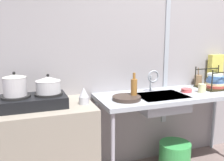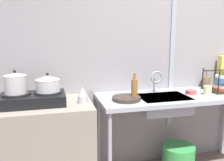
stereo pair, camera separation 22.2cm
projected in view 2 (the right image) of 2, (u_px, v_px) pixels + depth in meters
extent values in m
cube|color=#969396|center=(179.00, 35.00, 2.70)|extent=(4.98, 0.10, 2.77)
cube|color=#A0A9B4|center=(174.00, 22.00, 2.59)|extent=(0.05, 0.01, 2.22)
cube|color=gray|center=(33.00, 150.00, 2.20)|extent=(1.03, 0.56, 0.82)
cube|color=#A0A9B4|center=(178.00, 97.00, 2.46)|extent=(1.58, 0.56, 0.04)
cylinder|color=#A6A4B2|center=(110.00, 156.00, 2.13)|extent=(0.04, 0.04, 0.78)
cylinder|color=#9CA8B8|center=(99.00, 134.00, 2.59)|extent=(0.04, 0.04, 0.78)
cylinder|color=#9EABB9|center=(224.00, 121.00, 2.95)|extent=(0.04, 0.04, 0.78)
cube|color=black|center=(33.00, 99.00, 2.12)|extent=(0.53, 0.31, 0.09)
cylinder|color=black|center=(16.00, 94.00, 2.08)|extent=(0.23, 0.23, 0.02)
cylinder|color=black|center=(48.00, 92.00, 2.14)|extent=(0.23, 0.23, 0.02)
cylinder|color=silver|center=(16.00, 84.00, 2.06)|extent=(0.18, 0.18, 0.15)
cone|color=beige|center=(15.00, 74.00, 2.05)|extent=(0.18, 0.18, 0.02)
sphere|color=black|center=(15.00, 71.00, 2.04)|extent=(0.02, 0.02, 0.02)
cylinder|color=silver|center=(48.00, 85.00, 2.13)|extent=(0.20, 0.20, 0.10)
cone|color=silver|center=(48.00, 78.00, 2.12)|extent=(0.20, 0.20, 0.03)
sphere|color=black|center=(47.00, 74.00, 2.11)|extent=(0.02, 0.02, 0.02)
cylinder|color=silver|center=(83.00, 99.00, 2.17)|extent=(0.09, 0.09, 0.06)
cone|color=silver|center=(83.00, 91.00, 2.16)|extent=(0.08, 0.08, 0.08)
cube|color=#A0A9B4|center=(163.00, 104.00, 2.40)|extent=(0.47, 0.35, 0.14)
cylinder|color=#A0A9B4|center=(154.00, 84.00, 2.56)|extent=(0.02, 0.02, 0.16)
torus|color=#A0A9B4|center=(157.00, 77.00, 2.50)|extent=(0.13, 0.02, 0.13)
cylinder|color=#382C26|center=(126.00, 98.00, 2.26)|extent=(0.26, 0.26, 0.03)
cylinder|color=black|center=(218.00, 83.00, 2.45)|extent=(0.01, 0.01, 0.23)
cylinder|color=black|center=(203.00, 78.00, 2.69)|extent=(0.01, 0.01, 0.23)
cylinder|color=black|center=(216.00, 70.00, 2.72)|extent=(0.31, 0.01, 0.01)
cube|color=black|center=(223.00, 90.00, 2.63)|extent=(0.33, 0.28, 0.01)
cylinder|color=#BA483F|center=(222.00, 88.00, 2.62)|extent=(0.21, 0.21, 0.03)
cylinder|color=beige|center=(223.00, 86.00, 2.62)|extent=(0.20, 0.20, 0.03)
cylinder|color=#4465A8|center=(223.00, 83.00, 2.62)|extent=(0.19, 0.19, 0.03)
cylinder|color=#4F75A8|center=(224.00, 81.00, 2.60)|extent=(0.18, 0.18, 0.03)
cylinder|color=#4671AD|center=(224.00, 79.00, 2.60)|extent=(0.17, 0.17, 0.03)
cylinder|color=white|center=(223.00, 77.00, 2.61)|extent=(0.16, 0.16, 0.03)
cylinder|color=beige|center=(207.00, 90.00, 2.45)|extent=(0.08, 0.08, 0.09)
cylinder|color=#C54A4E|center=(191.00, 92.00, 2.49)|extent=(0.11, 0.11, 0.04)
cylinder|color=#98652C|center=(134.00, 89.00, 2.29)|extent=(0.06, 0.06, 0.18)
cylinder|color=#98652C|center=(135.00, 76.00, 2.27)|extent=(0.03, 0.03, 0.06)
cylinder|color=#94724E|center=(206.00, 82.00, 2.77)|extent=(0.08, 0.08, 0.12)
cylinder|color=olive|center=(206.00, 76.00, 2.75)|extent=(0.05, 0.04, 0.17)
cylinder|color=green|center=(178.00, 158.00, 2.60)|extent=(0.33, 0.33, 0.28)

